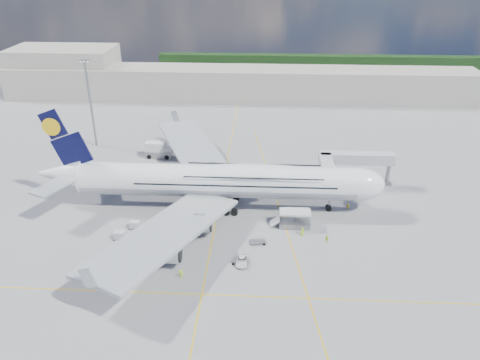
{
  "coord_description": "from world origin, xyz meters",
  "views": [
    {
      "loc": [
        9.93,
        -82.5,
        53.63
      ],
      "look_at": [
        5.08,
        8.0,
        8.13
      ],
      "focal_mm": 35.0,
      "sensor_mm": 36.0,
      "label": 1
    }
  ],
  "objects_px": {
    "cargo_loader": "(294,221)",
    "service_van": "(242,260)",
    "airliner": "(219,181)",
    "catering_truck_inner": "(199,161)",
    "crew_van": "(302,232)",
    "cone_tail": "(41,195)",
    "cone_wing_left_inner": "(187,172)",
    "crew_loader": "(327,239)",
    "cone_nose": "(347,205)",
    "dolly_row_b": "(120,235)",
    "catering_truck_outer": "(159,150)",
    "dolly_nose_far": "(240,262)",
    "dolly_nose_near": "(258,242)",
    "dolly_row_a": "(113,258)",
    "baggage_tug": "(172,244)",
    "crew_nose": "(348,206)",
    "crew_tug": "(181,274)",
    "crew_wing": "(149,228)",
    "jet_bridge": "(345,163)",
    "cone_wing_right_outer": "(116,270)",
    "cone_wing_right_inner": "(175,254)",
    "cone_wing_left_outer": "(206,152)",
    "light_mast": "(90,103)",
    "dolly_row_c": "(191,234)",
    "dolly_back": "(135,225)"
  },
  "relations": [
    {
      "from": "dolly_row_b",
      "to": "dolly_row_a",
      "type": "bearing_deg",
      "value": -83.61
    },
    {
      "from": "dolly_row_a",
      "to": "baggage_tug",
      "type": "bearing_deg",
      "value": 35.4
    },
    {
      "from": "cargo_loader",
      "to": "cone_tail",
      "type": "relative_size",
      "value": 13.56
    },
    {
      "from": "cargo_loader",
      "to": "service_van",
      "type": "distance_m",
      "value": 17.15
    },
    {
      "from": "light_mast",
      "to": "crew_nose",
      "type": "bearing_deg",
      "value": -26.19
    },
    {
      "from": "dolly_row_b",
      "to": "cone_wing_left_inner",
      "type": "bearing_deg",
      "value": 76.39
    },
    {
      "from": "dolly_nose_far",
      "to": "crew_wing",
      "type": "xyz_separation_m",
      "value": [
        -19.65,
        10.07,
        0.42
      ]
    },
    {
      "from": "dolly_nose_far",
      "to": "cone_tail",
      "type": "relative_size",
      "value": 5.63
    },
    {
      "from": "dolly_row_a",
      "to": "cone_wing_left_inner",
      "type": "distance_m",
      "value": 39.44
    },
    {
      "from": "airliner",
      "to": "catering_truck_inner",
      "type": "height_order",
      "value": "airliner"
    },
    {
      "from": "jet_bridge",
      "to": "dolly_nose_near",
      "type": "height_order",
      "value": "jet_bridge"
    },
    {
      "from": "jet_bridge",
      "to": "dolly_row_c",
      "type": "relative_size",
      "value": 5.33
    },
    {
      "from": "dolly_row_b",
      "to": "crew_nose",
      "type": "relative_size",
      "value": 1.95
    },
    {
      "from": "airliner",
      "to": "cone_wing_left_inner",
      "type": "height_order",
      "value": "airliner"
    },
    {
      "from": "crew_loader",
      "to": "dolly_row_c",
      "type": "bearing_deg",
      "value": -157.82
    },
    {
      "from": "dolly_row_c",
      "to": "cone_nose",
      "type": "distance_m",
      "value": 36.93
    },
    {
      "from": "catering_truck_inner",
      "to": "cone_wing_left_inner",
      "type": "bearing_deg",
      "value": -132.81
    },
    {
      "from": "jet_bridge",
      "to": "cargo_loader",
      "type": "distance_m",
      "value": 22.93
    },
    {
      "from": "crew_tug",
      "to": "cone_wing_left_outer",
      "type": "xyz_separation_m",
      "value": [
        -2.16,
        56.87,
        -0.62
      ]
    },
    {
      "from": "cone_wing_left_outer",
      "to": "light_mast",
      "type": "bearing_deg",
      "value": 173.25
    },
    {
      "from": "service_van",
      "to": "cone_nose",
      "type": "bearing_deg",
      "value": 46.09
    },
    {
      "from": "light_mast",
      "to": "baggage_tug",
      "type": "distance_m",
      "value": 61.86
    },
    {
      "from": "cone_wing_right_inner",
      "to": "catering_truck_inner",
      "type": "bearing_deg",
      "value": 91.09
    },
    {
      "from": "airliner",
      "to": "service_van",
      "type": "relative_size",
      "value": 17.08
    },
    {
      "from": "cargo_loader",
      "to": "cone_wing_right_outer",
      "type": "relative_size",
      "value": 15.34
    },
    {
      "from": "jet_bridge",
      "to": "cargo_loader",
      "type": "relative_size",
      "value": 2.2
    },
    {
      "from": "cone_wing_left_outer",
      "to": "cone_wing_right_outer",
      "type": "bearing_deg",
      "value": -100.36
    },
    {
      "from": "light_mast",
      "to": "crew_wing",
      "type": "xyz_separation_m",
      "value": [
        26.41,
        -45.8,
        -12.43
      ]
    },
    {
      "from": "dolly_nose_far",
      "to": "cone_tail",
      "type": "height_order",
      "value": "cone_tail"
    },
    {
      "from": "crew_van",
      "to": "cone_tail",
      "type": "xyz_separation_m",
      "value": [
        -61.21,
        13.44,
        -0.62
      ]
    },
    {
      "from": "dolly_row_b",
      "to": "crew_tug",
      "type": "relative_size",
      "value": 1.66
    },
    {
      "from": "dolly_nose_far",
      "to": "dolly_nose_near",
      "type": "height_order",
      "value": "dolly_nose_near"
    },
    {
      "from": "dolly_nose_near",
      "to": "crew_nose",
      "type": "bearing_deg",
      "value": 22.28
    },
    {
      "from": "catering_truck_outer",
      "to": "crew_van",
      "type": "relative_size",
      "value": 4.15
    },
    {
      "from": "cargo_loader",
      "to": "dolly_nose_far",
      "type": "distance_m",
      "value": 17.49
    },
    {
      "from": "crew_loader",
      "to": "cone_nose",
      "type": "bearing_deg",
      "value": 91.72
    },
    {
      "from": "dolly_back",
      "to": "crew_nose",
      "type": "relative_size",
      "value": 1.8
    },
    {
      "from": "light_mast",
      "to": "catering_truck_outer",
      "type": "bearing_deg",
      "value": -20.55
    },
    {
      "from": "crew_wing",
      "to": "cargo_loader",
      "type": "bearing_deg",
      "value": -51.96
    },
    {
      "from": "crew_nose",
      "to": "jet_bridge",
      "type": "bearing_deg",
      "value": 35.83
    },
    {
      "from": "airliner",
      "to": "catering_truck_inner",
      "type": "distance_m",
      "value": 23.7
    },
    {
      "from": "crew_van",
      "to": "cone_wing_right_inner",
      "type": "bearing_deg",
      "value": 92.88
    },
    {
      "from": "crew_loader",
      "to": "cone_wing_left_inner",
      "type": "bearing_deg",
      "value": 161.77
    },
    {
      "from": "dolly_row_b",
      "to": "dolly_nose_near",
      "type": "relative_size",
      "value": 0.84
    },
    {
      "from": "dolly_row_b",
      "to": "service_van",
      "type": "height_order",
      "value": "dolly_row_b"
    },
    {
      "from": "cone_wing_left_inner",
      "to": "cone_wing_left_outer",
      "type": "relative_size",
      "value": 1.0
    },
    {
      "from": "dolly_row_c",
      "to": "crew_wing",
      "type": "bearing_deg",
      "value": 148.6
    },
    {
      "from": "cone_wing_left_inner",
      "to": "catering_truck_inner",
      "type": "bearing_deg",
      "value": 60.48
    },
    {
      "from": "baggage_tug",
      "to": "crew_nose",
      "type": "height_order",
      "value": "baggage_tug"
    },
    {
      "from": "dolly_row_b",
      "to": "catering_truck_outer",
      "type": "height_order",
      "value": "catering_truck_outer"
    }
  ]
}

